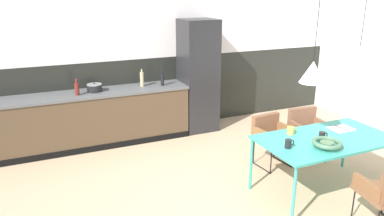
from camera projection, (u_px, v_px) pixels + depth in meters
The scene contains 19 objects.
ground_plane at pixel (258, 213), 4.25m from camera, with size 9.56×9.56×0.00m, color tan.
back_wall_splashback_dark at pixel (165, 92), 6.80m from camera, with size 7.36×0.12×1.32m, color black.
back_wall_panel_upper at pixel (163, 19), 6.39m from camera, with size 7.36×0.12×1.32m, color white.
kitchen_counter at pixel (75, 121), 5.90m from camera, with size 3.75×0.63×0.90m.
refrigerator_column at pixel (198, 76), 6.58m from camera, with size 0.60×0.60×1.99m, color #232326.
dining_table at pixel (326, 141), 4.49m from camera, with size 1.66×0.92×0.74m.
armchair_corner_seat at pixel (271, 133), 5.32m from camera, with size 0.53×0.52×0.73m.
armchair_head_of_table at pixel (306, 126), 5.52m from camera, with size 0.52×0.51×0.76m.
fruit_bowl at pixel (327, 143), 4.18m from camera, with size 0.34×0.34×0.09m.
open_book at pixel (341, 129), 4.77m from camera, with size 0.29×0.24×0.02m.
mug_wide_latte at pixel (322, 136), 4.40m from camera, with size 0.12×0.07×0.11m.
mug_tall_blue at pixel (291, 130), 4.59m from camera, with size 0.13×0.09×0.10m.
mug_white_ceramic at pixel (288, 144), 4.18m from camera, with size 0.12×0.07×0.10m.
cooking_pot at pixel (95, 88), 5.90m from camera, with size 0.24×0.24×0.15m.
bottle_oil_tall at pixel (142, 79), 6.21m from camera, with size 0.06×0.06×0.30m.
bottle_wine_green at pixel (162, 78), 6.26m from camera, with size 0.06×0.06×0.31m.
bottle_spice_small at pixel (77, 89), 5.68m from camera, with size 0.07×0.07×0.26m.
pendant_lamp_over_table_near at pixel (313, 72), 4.08m from camera, with size 0.29×0.29×1.13m.
pendant_lamp_over_table_far at pixel (359, 57), 4.30m from camera, with size 0.40×0.40×1.02m.
Camera 1 is at (-2.18, -3.06, 2.44)m, focal length 34.38 mm.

